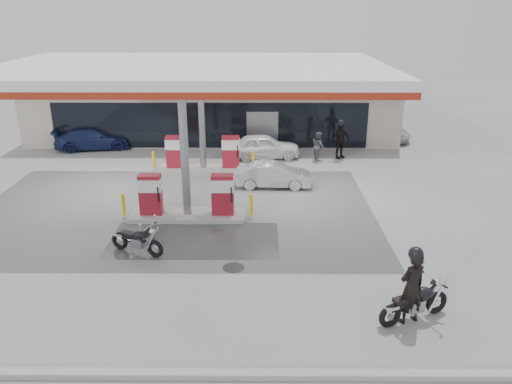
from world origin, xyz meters
TOP-DOWN VIEW (x-y plane):
  - ground at (0.00, 0.00)m, footprint 90.00×90.00m
  - wet_patch at (0.50, 0.00)m, footprint 6.00×3.00m
  - drain_cover at (2.00, -2.00)m, footprint 0.70×0.70m
  - kerb at (0.00, -7.00)m, footprint 28.00×0.25m
  - store_building at (0.01, 15.94)m, footprint 22.00×8.22m
  - canopy at (0.00, 5.00)m, footprint 16.00×10.02m
  - pump_island_near at (0.00, 2.00)m, footprint 5.14×1.30m
  - pump_island_far at (0.00, 8.00)m, footprint 5.14×1.30m
  - main_motorcycle at (6.94, -4.76)m, footprint 2.09×1.14m
  - biker_main at (6.76, -4.84)m, footprint 0.88×0.74m
  - parked_motorcycle at (-1.26, -1.01)m, footprint 1.95×1.12m
  - sedan_white at (3.07, 10.20)m, footprint 4.05×2.03m
  - attendant at (6.00, 9.89)m, footprint 0.76×0.88m
  - hatchback_silver at (3.47, 5.60)m, footprint 3.50×1.33m
  - parked_car_left at (-6.76, 12.00)m, footprint 4.65×2.63m
  - parked_car_right at (10.00, 14.00)m, footprint 4.61×3.52m
  - biker_walking at (7.20, 10.20)m, footprint 1.26×0.92m

SIDE VIEW (x-z plane):
  - ground at x=0.00m, z-range 0.00..0.00m
  - wet_patch at x=0.50m, z-range 0.00..0.00m
  - drain_cover at x=2.00m, z-range 0.00..0.01m
  - kerb at x=0.00m, z-range 0.00..0.15m
  - parked_motorcycle at x=-1.26m, z-range -0.06..1.00m
  - main_motorcycle at x=6.94m, z-range -0.06..1.07m
  - hatchback_silver at x=3.47m, z-range 0.00..1.14m
  - parked_car_right at x=10.00m, z-range 0.00..1.16m
  - parked_car_left at x=-6.76m, z-range 0.00..1.27m
  - sedan_white at x=3.07m, z-range 0.00..1.32m
  - pump_island_near at x=0.00m, z-range -0.18..1.60m
  - pump_island_far at x=0.00m, z-range -0.18..1.60m
  - attendant at x=6.00m, z-range 0.00..1.54m
  - biker_walking at x=7.20m, z-range 0.00..1.99m
  - biker_main at x=6.76m, z-range 0.00..2.05m
  - store_building at x=0.01m, z-range 0.01..4.01m
  - canopy at x=0.00m, z-range 2.51..8.02m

